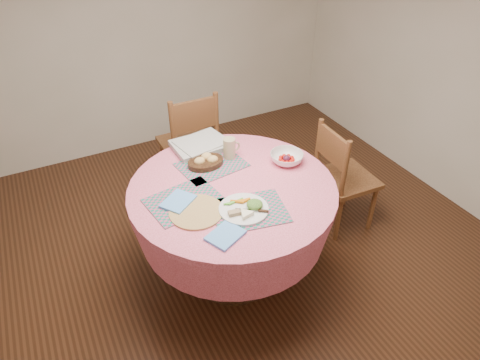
% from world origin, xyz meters
% --- Properties ---
extents(ground, '(4.00, 4.00, 0.00)m').
position_xyz_m(ground, '(0.00, 0.00, 0.00)').
color(ground, '#331C0F').
rests_on(ground, ground).
extents(room_envelope, '(4.01, 4.01, 2.71)m').
position_xyz_m(room_envelope, '(0.00, 0.00, 1.71)').
color(room_envelope, silver).
rests_on(room_envelope, ground).
extents(dining_table, '(1.24, 1.24, 0.75)m').
position_xyz_m(dining_table, '(0.00, 0.00, 0.56)').
color(dining_table, pink).
rests_on(dining_table, ground).
extents(chair_right, '(0.40, 0.42, 0.86)m').
position_xyz_m(chair_right, '(0.95, 0.11, 0.45)').
color(chair_right, brown).
rests_on(chair_right, ground).
extents(chair_back, '(0.43, 0.41, 0.93)m').
position_xyz_m(chair_back, '(0.12, 1.01, 0.49)').
color(chair_back, brown).
rests_on(chair_back, ground).
extents(placemat_front, '(0.45, 0.37, 0.01)m').
position_xyz_m(placemat_front, '(-0.02, -0.25, 0.75)').
color(placemat_front, '#157860').
rests_on(placemat_front, dining_table).
extents(placemat_left, '(0.44, 0.36, 0.01)m').
position_xyz_m(placemat_left, '(-0.30, 0.00, 0.75)').
color(placemat_left, '#157860').
rests_on(placemat_left, dining_table).
extents(placemat_back, '(0.44, 0.35, 0.01)m').
position_xyz_m(placemat_back, '(-0.02, 0.26, 0.75)').
color(placemat_back, '#157860').
rests_on(placemat_back, dining_table).
extents(wicker_trivet, '(0.30, 0.30, 0.01)m').
position_xyz_m(wicker_trivet, '(-0.28, -0.12, 0.76)').
color(wicker_trivet, '#A87548').
rests_on(wicker_trivet, dining_table).
extents(napkin_near, '(0.22, 0.20, 0.01)m').
position_xyz_m(napkin_near, '(-0.22, -0.37, 0.76)').
color(napkin_near, '#60A4F7').
rests_on(napkin_near, dining_table).
extents(napkin_far, '(0.23, 0.22, 0.01)m').
position_xyz_m(napkin_far, '(-0.34, -0.00, 0.76)').
color(napkin_far, '#60A4F7').
rests_on(napkin_far, placemat_left).
extents(dinner_plate, '(0.27, 0.27, 0.05)m').
position_xyz_m(dinner_plate, '(-0.04, -0.23, 0.77)').
color(dinner_plate, white).
rests_on(dinner_plate, placemat_front).
extents(bread_bowl, '(0.23, 0.23, 0.08)m').
position_xyz_m(bread_bowl, '(-0.05, 0.27, 0.78)').
color(bread_bowl, black).
rests_on(bread_bowl, placemat_back).
extents(latte_mug, '(0.12, 0.08, 0.13)m').
position_xyz_m(latte_mug, '(0.12, 0.29, 0.82)').
color(latte_mug, tan).
rests_on(latte_mug, placemat_back).
extents(fruit_bowl, '(0.27, 0.27, 0.07)m').
position_xyz_m(fruit_bowl, '(0.42, 0.07, 0.78)').
color(fruit_bowl, white).
rests_on(fruit_bowl, dining_table).
extents(newspaper_stack, '(0.38, 0.31, 0.04)m').
position_xyz_m(newspaper_stack, '(-0.00, 0.49, 0.78)').
color(newspaper_stack, silver).
rests_on(newspaper_stack, dining_table).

